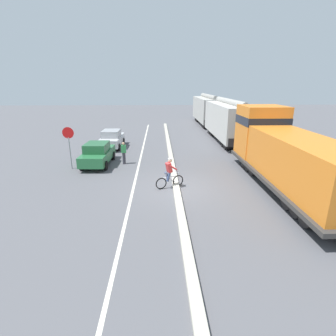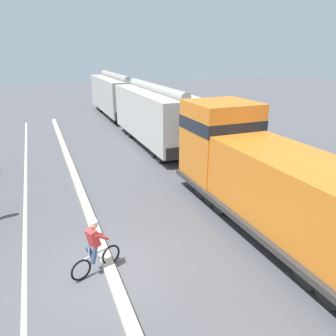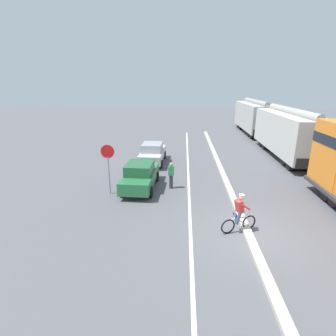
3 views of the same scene
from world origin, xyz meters
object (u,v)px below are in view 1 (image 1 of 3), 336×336
at_px(hopper_car_lead, 229,120).
at_px(stop_sign, 69,140).
at_px(parked_car_silver, 112,139).
at_px(locomotive, 283,154).
at_px(pedestrian_by_cars, 124,153).
at_px(cyclist, 169,174).
at_px(parked_car_green, 98,154).
at_px(hopper_car_middle, 208,110).

distance_m(hopper_car_lead, stop_sign, 15.77).
relative_size(parked_car_silver, stop_sign, 1.47).
xyz_separation_m(locomotive, pedestrian_by_cars, (-9.58, 4.34, -0.95)).
bearing_deg(cyclist, locomotive, 3.30).
bearing_deg(parked_car_silver, parked_car_green, -91.16).
relative_size(parked_car_green, cyclist, 2.48).
bearing_deg(parked_car_green, stop_sign, -150.85).
distance_m(parked_car_green, parked_car_silver, 5.35).
distance_m(parked_car_green, stop_sign, 2.22).
bearing_deg(cyclist, parked_car_silver, 116.02).
bearing_deg(hopper_car_middle, locomotive, -90.00).
xyz_separation_m(hopper_car_lead, parked_car_silver, (-11.32, -2.58, -1.26)).
height_order(locomotive, stop_sign, locomotive).
bearing_deg(hopper_car_lead, locomotive, -90.00).
bearing_deg(parked_car_green, locomotive, -20.28).
bearing_deg(hopper_car_lead, stop_sign, -145.90).
relative_size(locomotive, pedestrian_by_cars, 7.17).
distance_m(hopper_car_middle, pedestrian_by_cars, 21.69).
relative_size(locomotive, cyclist, 6.77).
distance_m(hopper_car_lead, cyclist, 14.16).
bearing_deg(cyclist, stop_sign, 150.74).
bearing_deg(parked_car_green, parked_car_silver, 88.84).
xyz_separation_m(hopper_car_lead, hopper_car_middle, (0.00, 11.60, 0.00)).
distance_m(hopper_car_lead, pedestrian_by_cars, 12.43).
relative_size(locomotive, stop_sign, 4.03).
relative_size(hopper_car_middle, pedestrian_by_cars, 6.54).
bearing_deg(hopper_car_lead, parked_car_green, -145.24).
bearing_deg(parked_car_silver, cyclist, -63.98).
height_order(locomotive, cyclist, locomotive).
xyz_separation_m(parked_car_green, parked_car_silver, (0.11, 5.35, 0.00)).
relative_size(hopper_car_lead, pedestrian_by_cars, 6.54).
bearing_deg(parked_car_silver, hopper_car_middle, 51.39).
height_order(hopper_car_middle, pedestrian_by_cars, hopper_car_middle).
distance_m(parked_car_green, pedestrian_by_cars, 1.85).
height_order(parked_car_green, cyclist, cyclist).
distance_m(hopper_car_lead, hopper_car_middle, 11.60).
height_order(hopper_car_lead, cyclist, hopper_car_lead).
relative_size(stop_sign, pedestrian_by_cars, 1.78).
xyz_separation_m(hopper_car_middle, parked_car_silver, (-11.32, -14.18, -1.26)).
bearing_deg(parked_car_green, pedestrian_by_cars, 3.63).
bearing_deg(locomotive, parked_car_green, 159.72).
bearing_deg(parked_car_silver, stop_sign, -105.48).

